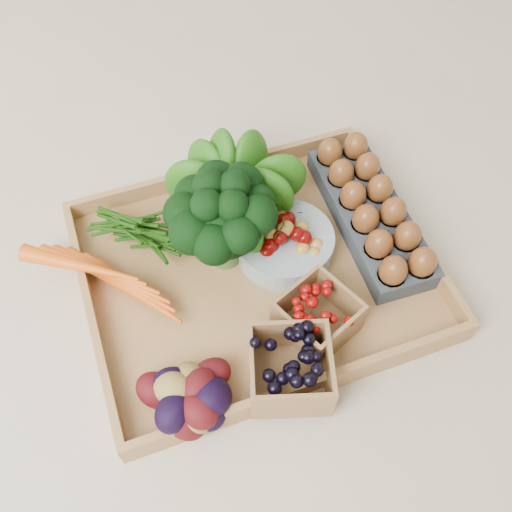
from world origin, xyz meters
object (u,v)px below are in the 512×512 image
object	(u,v)px
tray	(256,274)
egg_carton	(370,215)
broccoli	(224,234)
cherry_bowl	(285,244)

from	to	relation	value
tray	egg_carton	distance (m)	0.22
tray	egg_carton	xyz separation A→B (m)	(0.22, 0.03, 0.03)
broccoli	egg_carton	bearing A→B (deg)	-3.32
cherry_bowl	egg_carton	world-z (taller)	cherry_bowl
cherry_bowl	egg_carton	xyz separation A→B (m)	(0.16, 0.01, -0.00)
cherry_bowl	egg_carton	bearing A→B (deg)	2.56
cherry_bowl	tray	bearing A→B (deg)	-159.69
tray	cherry_bowl	world-z (taller)	cherry_bowl
tray	cherry_bowl	bearing A→B (deg)	20.31
tray	broccoli	world-z (taller)	broccoli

